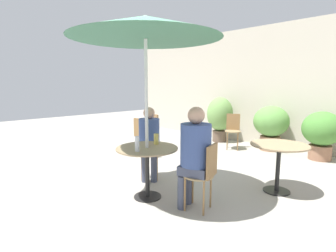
% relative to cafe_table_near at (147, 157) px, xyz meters
% --- Properties ---
extents(ground_plane, '(20.00, 20.00, 0.00)m').
position_rel_cafe_table_near_xyz_m(ground_plane, '(-0.11, 0.08, -0.57)').
color(ground_plane, '#9E998E').
extents(storefront_wall, '(10.00, 0.06, 3.00)m').
position_rel_cafe_table_near_xyz_m(storefront_wall, '(-0.11, 4.25, 0.93)').
color(storefront_wall, beige).
rests_on(storefront_wall, ground_plane).
extents(cafe_table_near, '(0.84, 0.84, 0.71)m').
position_rel_cafe_table_near_xyz_m(cafe_table_near, '(0.00, 0.00, 0.00)').
color(cafe_table_near, black).
rests_on(cafe_table_near, ground_plane).
extents(cafe_table_far, '(0.80, 0.80, 0.71)m').
position_rel_cafe_table_near_xyz_m(cafe_table_far, '(1.18, 1.47, -0.01)').
color(cafe_table_far, black).
rests_on(cafe_table_far, ground_plane).
extents(bistro_chair_0, '(0.41, 0.40, 0.85)m').
position_rel_cafe_table_near_xyz_m(bistro_chair_0, '(0.80, 0.24, -0.06)').
color(bistro_chair_0, '#997F56').
rests_on(bistro_chair_0, ground_plane).
extents(bistro_chair_1, '(0.43, 0.43, 0.85)m').
position_rel_cafe_table_near_xyz_m(bistro_chair_1, '(-0.61, 0.57, -0.06)').
color(bistro_chair_1, '#997F56').
rests_on(bistro_chair_1, ground_plane).
extents(bistro_chair_2, '(0.42, 0.43, 0.85)m').
position_rel_cafe_table_near_xyz_m(bistro_chair_2, '(-0.70, 3.32, -0.06)').
color(bistro_chair_2, '#997F56').
rests_on(bistro_chair_2, ground_plane).
extents(bistro_chair_3, '(0.38, 0.40, 0.85)m').
position_rel_cafe_table_near_xyz_m(bistro_chair_3, '(-1.66, 1.28, -0.06)').
color(bistro_chair_3, '#997F56').
rests_on(bistro_chair_3, ground_plane).
extents(bistro_chair_5, '(0.40, 0.42, 0.85)m').
position_rel_cafe_table_near_xyz_m(bistro_chair_5, '(-2.04, 1.88, -0.06)').
color(bistro_chair_5, '#997F56').
rests_on(bistro_chair_5, ground_plane).
extents(seated_person_0, '(0.43, 0.41, 1.29)m').
position_rel_cafe_table_near_xyz_m(seated_person_0, '(0.66, 0.20, 0.18)').
color(seated_person_0, '#42475B').
rests_on(seated_person_0, ground_plane).
extents(seated_person_1, '(0.42, 0.42, 1.19)m').
position_rel_cafe_table_near_xyz_m(seated_person_1, '(-0.50, 0.47, 0.14)').
color(seated_person_1, '#42475B').
rests_on(seated_person_1, ground_plane).
extents(beer_glass_0, '(0.07, 0.07, 0.15)m').
position_rel_cafe_table_near_xyz_m(beer_glass_0, '(-0.06, 0.23, 0.21)').
color(beer_glass_0, '#DBC65B').
rests_on(beer_glass_0, cafe_table_near).
extents(beer_glass_1, '(0.06, 0.06, 0.19)m').
position_rel_cafe_table_near_xyz_m(beer_glass_1, '(0.07, -0.22, 0.23)').
color(beer_glass_1, silver).
rests_on(beer_glass_1, cafe_table_near).
extents(potted_plant_0, '(0.70, 0.70, 1.22)m').
position_rel_cafe_table_near_xyz_m(potted_plant_0, '(-1.39, 3.78, 0.14)').
color(potted_plant_0, brown).
rests_on(potted_plant_0, ground_plane).
extents(potted_plant_1, '(0.81, 0.81, 1.05)m').
position_rel_cafe_table_near_xyz_m(potted_plant_1, '(0.01, 3.82, 0.05)').
color(potted_plant_1, '#93664C').
rests_on(potted_plant_1, ground_plane).
extents(potted_plant_2, '(0.77, 0.77, 1.01)m').
position_rel_cafe_table_near_xyz_m(potted_plant_2, '(1.11, 3.76, 0.02)').
color(potted_plant_2, '#93664C').
rests_on(potted_plant_2, ground_plane).
extents(umbrella, '(1.94, 1.94, 2.40)m').
position_rel_cafe_table_near_xyz_m(umbrella, '(-0.00, 0.00, 1.68)').
color(umbrella, silver).
rests_on(umbrella, ground_plane).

